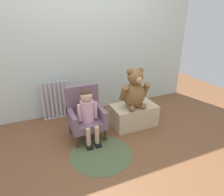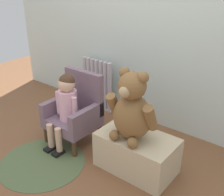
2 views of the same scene
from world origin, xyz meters
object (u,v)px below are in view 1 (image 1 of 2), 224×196
Objects in this scene: floor_rug at (101,154)px; child_armchair at (86,115)px; radiator at (56,100)px; large_teddy_bear at (135,91)px; low_bench at (134,115)px; child_figure at (87,108)px.

child_armchair is at bearing 94.42° from floor_rug.
large_teddy_bear is at bearing -36.04° from radiator.
child_armchair is at bearing 178.01° from low_bench.
low_bench is 0.41m from large_teddy_bear.
child_figure reaches higher than low_bench.
radiator is 0.85× the size of child_figure.
child_figure reaches higher than floor_rug.
radiator is at bearing 110.92° from child_figure.
child_armchair reaches higher than floor_rug.
child_armchair is at bearing 174.25° from large_teddy_bear.
large_teddy_bear is (0.68, 0.04, 0.11)m from child_figure.
child_figure is 0.94× the size of floor_rug.
child_figure is 0.69m from large_teddy_bear.
child_figure reaches higher than child_armchair.
radiator is 1.20m from low_bench.
large_teddy_bear reaches higher than child_figure.
child_figure is 1.23× the size of large_teddy_bear.
large_teddy_bear reaches higher than floor_rug.
child_armchair reaches higher than radiator.
child_figure is at bearing -172.95° from low_bench.
low_bench is at bearing 33.29° from floor_rug.
floor_rug is (0.04, -0.36, -0.44)m from child_figure.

